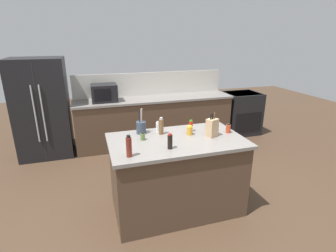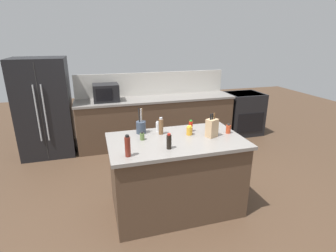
{
  "view_description": "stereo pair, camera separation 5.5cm",
  "coord_description": "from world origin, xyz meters",
  "px_view_note": "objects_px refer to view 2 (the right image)",
  "views": [
    {
      "loc": [
        -0.95,
        -2.71,
        2.08
      ],
      "look_at": [
        0.0,
        0.35,
        0.99
      ],
      "focal_mm": 28.0,
      "sensor_mm": 36.0,
      "label": 1
    },
    {
      "loc": [
        -0.89,
        -2.72,
        2.08
      ],
      "look_at": [
        0.0,
        0.35,
        0.99
      ],
      "focal_mm": 28.0,
      "sensor_mm": 36.0,
      "label": 2
    }
  ],
  "objects_px": {
    "honey_jar": "(189,131)",
    "salt_shaker": "(158,127)",
    "refrigerator": "(45,108)",
    "hot_sauce_bottle": "(191,126)",
    "spice_jar_oregano": "(142,136)",
    "microwave": "(106,93)",
    "soy_sauce_bottle": "(169,142)",
    "pepper_grinder": "(161,126)",
    "range_oven": "(243,113)",
    "knife_block": "(212,128)",
    "spice_jar_paprika": "(228,129)",
    "vinegar_bottle": "(128,146)",
    "utensil_crock": "(141,127)"
  },
  "relations": [
    {
      "from": "salt_shaker",
      "to": "spice_jar_paprika",
      "type": "bearing_deg",
      "value": -20.65
    },
    {
      "from": "microwave",
      "to": "range_oven",
      "type": "bearing_deg",
      "value": -0.0
    },
    {
      "from": "hot_sauce_bottle",
      "to": "spice_jar_paprika",
      "type": "bearing_deg",
      "value": -23.72
    },
    {
      "from": "microwave",
      "to": "honey_jar",
      "type": "height_order",
      "value": "microwave"
    },
    {
      "from": "honey_jar",
      "to": "salt_shaker",
      "type": "xyz_separation_m",
      "value": [
        -0.34,
        0.23,
        0.01
      ]
    },
    {
      "from": "soy_sauce_bottle",
      "to": "pepper_grinder",
      "type": "bearing_deg",
      "value": 85.98
    },
    {
      "from": "spice_jar_oregano",
      "to": "honey_jar",
      "type": "xyz_separation_m",
      "value": [
        0.59,
        0.0,
        0.01
      ]
    },
    {
      "from": "spice_jar_paprika",
      "to": "salt_shaker",
      "type": "bearing_deg",
      "value": 159.35
    },
    {
      "from": "vinegar_bottle",
      "to": "soy_sauce_bottle",
      "type": "xyz_separation_m",
      "value": [
        0.45,
        0.07,
        -0.03
      ]
    },
    {
      "from": "soy_sauce_bottle",
      "to": "spice_jar_paprika",
      "type": "bearing_deg",
      "value": 16.71
    },
    {
      "from": "knife_block",
      "to": "vinegar_bottle",
      "type": "bearing_deg",
      "value": 170.45
    },
    {
      "from": "knife_block",
      "to": "hot_sauce_bottle",
      "type": "relative_size",
      "value": 1.94
    },
    {
      "from": "refrigerator",
      "to": "pepper_grinder",
      "type": "xyz_separation_m",
      "value": [
        1.62,
        -2.03,
        0.16
      ]
    },
    {
      "from": "honey_jar",
      "to": "microwave",
      "type": "bearing_deg",
      "value": 112.33
    },
    {
      "from": "spice_jar_paprika",
      "to": "honey_jar",
      "type": "bearing_deg",
      "value": 170.49
    },
    {
      "from": "microwave",
      "to": "knife_block",
      "type": "distance_m",
      "value": 2.49
    },
    {
      "from": "knife_block",
      "to": "vinegar_bottle",
      "type": "xyz_separation_m",
      "value": [
        -1.04,
        -0.27,
        -0.0
      ]
    },
    {
      "from": "knife_block",
      "to": "pepper_grinder",
      "type": "relative_size",
      "value": 1.36
    },
    {
      "from": "honey_jar",
      "to": "soy_sauce_bottle",
      "type": "height_order",
      "value": "soy_sauce_bottle"
    },
    {
      "from": "utensil_crock",
      "to": "hot_sauce_bottle",
      "type": "xyz_separation_m",
      "value": [
        0.62,
        -0.12,
        -0.01
      ]
    },
    {
      "from": "honey_jar",
      "to": "utensil_crock",
      "type": "bearing_deg",
      "value": 157.94
    },
    {
      "from": "utensil_crock",
      "to": "refrigerator",
      "type": "bearing_deg",
      "value": 125.88
    },
    {
      "from": "range_oven",
      "to": "utensil_crock",
      "type": "height_order",
      "value": "utensil_crock"
    },
    {
      "from": "honey_jar",
      "to": "salt_shaker",
      "type": "height_order",
      "value": "salt_shaker"
    },
    {
      "from": "spice_jar_paprika",
      "to": "soy_sauce_bottle",
      "type": "height_order",
      "value": "soy_sauce_bottle"
    },
    {
      "from": "refrigerator",
      "to": "hot_sauce_bottle",
      "type": "relative_size",
      "value": 11.73
    },
    {
      "from": "range_oven",
      "to": "honey_jar",
      "type": "relative_size",
      "value": 7.83
    },
    {
      "from": "knife_block",
      "to": "salt_shaker",
      "type": "height_order",
      "value": "knife_block"
    },
    {
      "from": "refrigerator",
      "to": "spice_jar_oregano",
      "type": "height_order",
      "value": "refrigerator"
    },
    {
      "from": "salt_shaker",
      "to": "spice_jar_paprika",
      "type": "xyz_separation_m",
      "value": [
        0.83,
        -0.31,
        -0.01
      ]
    },
    {
      "from": "hot_sauce_bottle",
      "to": "vinegar_bottle",
      "type": "distance_m",
      "value": 1.01
    },
    {
      "from": "knife_block",
      "to": "spice_jar_paprika",
      "type": "relative_size",
      "value": 2.43
    },
    {
      "from": "refrigerator",
      "to": "microwave",
      "type": "relative_size",
      "value": 3.78
    },
    {
      "from": "utensil_crock",
      "to": "pepper_grinder",
      "type": "xyz_separation_m",
      "value": [
        0.23,
        -0.11,
        0.02
      ]
    },
    {
      "from": "knife_block",
      "to": "soy_sauce_bottle",
      "type": "bearing_deg",
      "value": 174.79
    },
    {
      "from": "pepper_grinder",
      "to": "refrigerator",
      "type": "bearing_deg",
      "value": 128.63
    },
    {
      "from": "range_oven",
      "to": "pepper_grinder",
      "type": "bearing_deg",
      "value": -140.6
    },
    {
      "from": "range_oven",
      "to": "microwave",
      "type": "height_order",
      "value": "microwave"
    },
    {
      "from": "microwave",
      "to": "knife_block",
      "type": "height_order",
      "value": "microwave"
    },
    {
      "from": "vinegar_bottle",
      "to": "salt_shaker",
      "type": "xyz_separation_m",
      "value": [
        0.47,
        0.63,
        -0.05
      ]
    },
    {
      "from": "microwave",
      "to": "salt_shaker",
      "type": "bearing_deg",
      "value": -74.47
    },
    {
      "from": "pepper_grinder",
      "to": "honey_jar",
      "type": "xyz_separation_m",
      "value": [
        0.33,
        -0.12,
        -0.05
      ]
    },
    {
      "from": "range_oven",
      "to": "soy_sauce_bottle",
      "type": "relative_size",
      "value": 5.29
    },
    {
      "from": "utensil_crock",
      "to": "honey_jar",
      "type": "bearing_deg",
      "value": -22.06
    },
    {
      "from": "honey_jar",
      "to": "range_oven",
      "type": "bearing_deg",
      "value": 45.25
    },
    {
      "from": "honey_jar",
      "to": "salt_shaker",
      "type": "relative_size",
      "value": 0.88
    },
    {
      "from": "refrigerator",
      "to": "range_oven",
      "type": "xyz_separation_m",
      "value": [
        4.03,
        -0.05,
        -0.41
      ]
    },
    {
      "from": "honey_jar",
      "to": "soy_sauce_bottle",
      "type": "bearing_deg",
      "value": -137.02
    },
    {
      "from": "spice_jar_oregano",
      "to": "hot_sauce_bottle",
      "type": "bearing_deg",
      "value": 9.66
    },
    {
      "from": "refrigerator",
      "to": "soy_sauce_bottle",
      "type": "height_order",
      "value": "refrigerator"
    }
  ]
}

